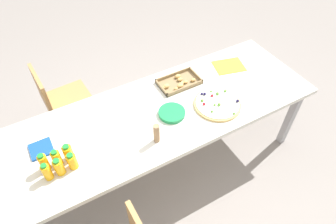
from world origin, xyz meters
The scene contains 15 objects.
ground_plane centered at (0.00, 0.00, 0.00)m, with size 12.00×12.00×0.00m, color gray.
party_table centered at (0.00, 0.00, 0.66)m, with size 2.55×0.84×0.72m.
chair_far_left centered at (-0.60, 0.77, 0.50)m, with size 0.42×0.42×0.83m.
juice_bottle_0 centered at (-0.86, -0.16, 0.79)m, with size 0.05×0.05×0.14m.
juice_bottle_1 centered at (-0.79, -0.16, 0.79)m, with size 0.06×0.06×0.14m.
juice_bottle_2 centered at (-0.70, -0.16, 0.78)m, with size 0.06×0.06×0.13m.
juice_bottle_3 centered at (-0.86, -0.09, 0.79)m, with size 0.06×0.06×0.15m.
juice_bottle_4 centered at (-0.78, -0.09, 0.78)m, with size 0.06×0.06×0.13m.
juice_bottle_5 centered at (-0.71, -0.08, 0.79)m, with size 0.06×0.06×0.14m.
fruit_pizza centered at (0.44, -0.15, 0.73)m, with size 0.37×0.37×0.05m.
snack_tray centered at (0.31, 0.21, 0.74)m, with size 0.35×0.21×0.04m.
plate_stack centered at (0.08, -0.07, 0.74)m, with size 0.20×0.20×0.03m.
napkin_stack centered at (-0.86, 0.09, 0.73)m, with size 0.15×0.15×0.02m, color #194CA5.
cardboard_tube centered at (-0.13, -0.23, 0.80)m, with size 0.04×0.04×0.16m, color #9E7A56.
paper_folder centered at (0.82, 0.19, 0.72)m, with size 0.26×0.20×0.01m, color yellow.
Camera 1 is at (-0.69, -1.39, 2.38)m, focal length 31.82 mm.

